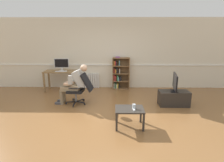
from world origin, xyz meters
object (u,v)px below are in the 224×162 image
Objects in this scene: computer_mouse at (66,71)px; bookshelf at (120,74)px; keyboard at (60,71)px; radiator at (89,81)px; coffee_table at (129,111)px; office_chair at (81,87)px; person_seated at (74,83)px; computer_desk at (61,74)px; tv_stand at (174,98)px; drinking_glass at (134,106)px; tv_screen at (175,82)px; imac_monitor at (62,64)px; spare_remote at (134,109)px.

bookshelf is (1.98, 0.41, -0.18)m from computer_mouse.
radiator is (0.94, 0.53, -0.48)m from keyboard.
keyboard is 3.54m from coffee_table.
office_chair is 0.23m from person_seated.
radiator is 0.68× the size of person_seated.
computer_desk is at bearing -172.57° from bookshelf.
tv_stand is (3.55, -1.35, -0.55)m from computer_mouse.
radiator is at bearing 175.38° from bookshelf.
keyboard is at bearing 132.30° from drinking_glass.
drinking_glass is (2.42, -2.66, -0.27)m from keyboard.
bookshelf reaches higher than keyboard.
tv_screen is (0.00, -0.00, 0.49)m from tv_stand.
coffee_table is at bearing 52.17° from person_seated.
computer_desk is at bearing -139.23° from office_chair.
tv_stand is at bearing 90.00° from tv_screen.
imac_monitor is 2.23m from bookshelf.
keyboard is at bearing -89.47° from imac_monitor.
coffee_table is at bearing 144.17° from tv_screen.
keyboard reaches higher than drinking_glass.
bookshelf is 8.34× the size of spare_remote.
bookshelf is 3.09m from coffee_table.
computer_mouse is 1.51m from office_chair.
radiator reaches higher than spare_remote.
computer_desk is 0.20m from keyboard.
computer_desk is 3.67m from coffee_table.
office_chair is 2.79m from tv_screen.
computer_mouse reaches higher than spare_remote.
drinking_glass is (2.22, -2.68, -0.28)m from computer_mouse.
person_seated reaches higher than spare_remote.
tv_stand is 7.91× the size of drinking_glass.
person_seated is 2.11m from coffee_table.
radiator is 3.46m from coffee_table.
tv_screen is at bearing -11.42° from tv_stand.
tv_stand is 1.94m from spare_remote.
computer_desk is at bearing 80.26° from tv_screen.
drinking_glass is at bearing -65.17° from radiator.
tv_stand is 0.49m from tv_screen.
radiator is at bearing 114.83° from drinking_glass.
tv_stand is (3.75, -1.33, -0.55)m from keyboard.
radiator is (0.95, 0.31, -0.73)m from imac_monitor.
office_chair is (0.77, -1.27, -0.25)m from computer_mouse.
bookshelf reaches higher than spare_remote.
computer_desk is 1.83× the size of coffee_table.
bookshelf is at bearing 53.13° from tv_screen.
tv_screen is at bearing -20.81° from computer_mouse.
coffee_table is at bearing 48.76° from office_chair.
imac_monitor reaches higher than computer_mouse.
office_chair is 1.48× the size of coffee_table.
drinking_glass is at bearing -134.86° from tv_stand.
tv_screen is at bearing 45.10° from drinking_glass.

